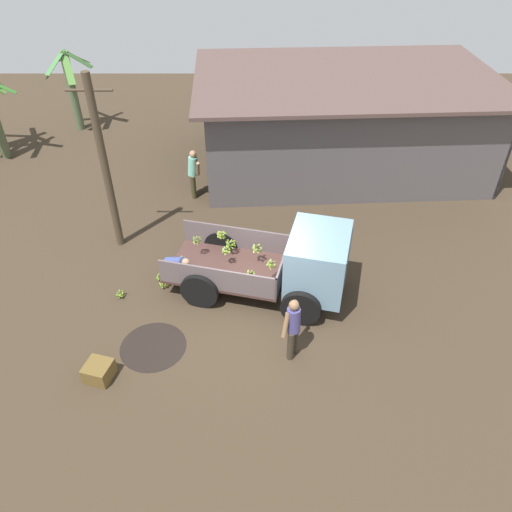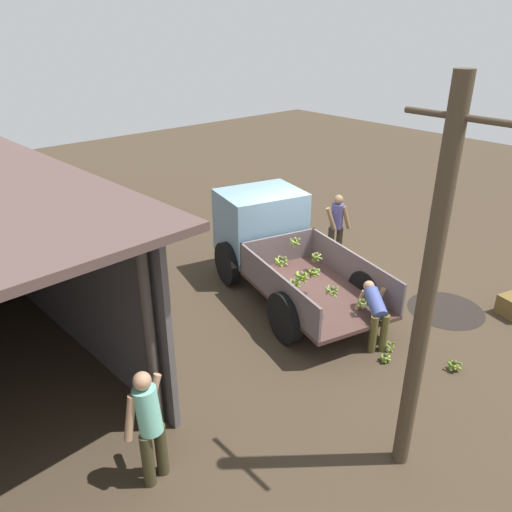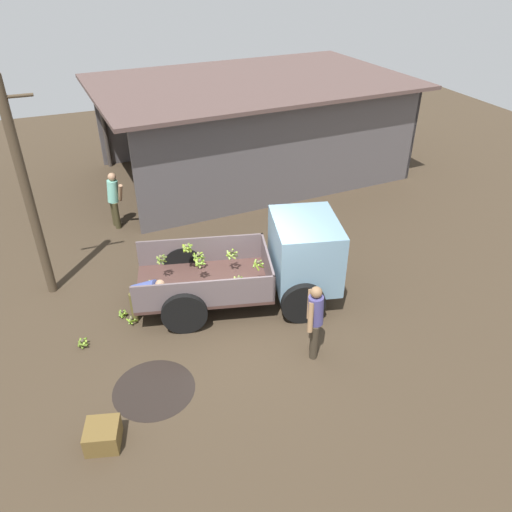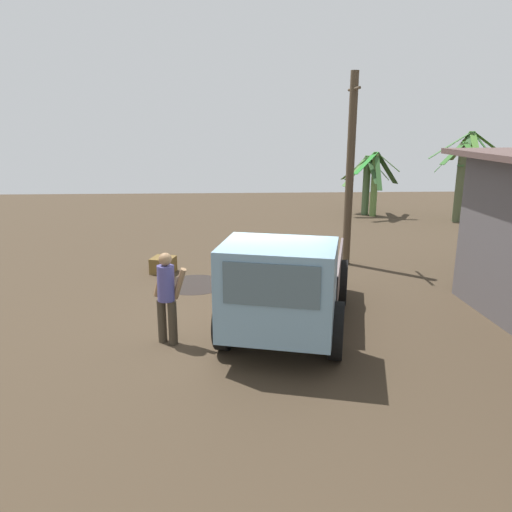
{
  "view_description": "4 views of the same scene",
  "coord_description": "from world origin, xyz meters",
  "views": [
    {
      "loc": [
        -0.11,
        -9.42,
        9.0
      ],
      "look_at": [
        -0.11,
        0.58,
        1.1
      ],
      "focal_mm": 35.0,
      "sensor_mm": 36.0,
      "label": 1
    },
    {
      "loc": [
        -6.68,
        7.45,
        5.52
      ],
      "look_at": [
        0.24,
        1.38,
        1.17
      ],
      "focal_mm": 35.0,
      "sensor_mm": 36.0,
      "label": 2
    },
    {
      "loc": [
        -3.19,
        -8.41,
        7.24
      ],
      "look_at": [
        0.43,
        0.74,
        1.01
      ],
      "focal_mm": 35.0,
      "sensor_mm": 36.0,
      "label": 3
    },
    {
      "loc": [
        9.09,
        -0.51,
        3.93
      ],
      "look_at": [
        -1.05,
        -0.05,
        1.12
      ],
      "focal_mm": 35.0,
      "sensor_mm": 36.0,
      "label": 4
    }
  ],
  "objects": [
    {
      "name": "person_worker_loading",
      "position": [
        -2.24,
        0.64,
        0.69
      ],
      "size": [
        0.85,
        0.81,
        1.11
      ],
      "rotation": [
        0.0,
        0.0,
        -0.55
      ],
      "color": "brown",
      "rests_on": "ground"
    },
    {
      "name": "wooden_crate_0",
      "position": [
        -3.58,
        -2.38,
        0.2
      ],
      "size": [
        0.69,
        0.69,
        0.41
      ],
      "primitive_type": "cube",
      "rotation": [
        0.0,
        0.0,
        6.01
      ],
      "color": "brown",
      "rests_on": "ground"
    },
    {
      "name": "mud_patch_0",
      "position": [
        -2.55,
        -1.49,
        0.0
      ],
      "size": [
        1.57,
        1.57,
        0.01
      ],
      "primitive_type": "cylinder",
      "color": "black",
      "rests_on": "ground"
    },
    {
      "name": "ground",
      "position": [
        0.0,
        0.0,
        0.0
      ],
      "size": [
        36.0,
        36.0,
        0.0
      ],
      "primitive_type": "plane",
      "color": "#3D3022"
    },
    {
      "name": "utility_pole",
      "position": [
        -4.19,
        2.6,
        2.6
      ],
      "size": [
        1.17,
        0.21,
        5.1
      ],
      "color": "#473929",
      "rests_on": "ground"
    },
    {
      "name": "cargo_truck",
      "position": [
        0.91,
        0.33,
        1.06
      ],
      "size": [
        4.9,
        2.96,
        2.0
      ],
      "rotation": [
        0.0,
        0.0,
        -0.24
      ],
      "color": "#482F2A",
      "rests_on": "ground"
    },
    {
      "name": "person_bystander_near_shed",
      "position": [
        -2.2,
        5.31,
        0.94
      ],
      "size": [
        0.49,
        0.7,
        1.69
      ],
      "rotation": [
        0.0,
        0.0,
        0.2
      ],
      "color": "#3B351F",
      "rests_on": "ground"
    },
    {
      "name": "person_foreground_visitor",
      "position": [
        0.71,
        -1.72,
        0.93
      ],
      "size": [
        0.51,
        0.68,
        1.68
      ],
      "rotation": [
        0.0,
        0.0,
        2.66
      ],
      "color": "#372F23",
      "rests_on": "ground"
    },
    {
      "name": "banana_bunch_on_ground_0",
      "position": [
        -2.75,
        0.93,
        0.09
      ],
      "size": [
        0.22,
        0.22,
        0.17
      ],
      "color": "#423C2B",
      "rests_on": "ground"
    },
    {
      "name": "banana_bunch_on_ground_2",
      "position": [
        -2.6,
        0.61,
        0.12
      ],
      "size": [
        0.24,
        0.22,
        0.19
      ],
      "color": "brown",
      "rests_on": "ground"
    },
    {
      "name": "banana_bunch_on_ground_1",
      "position": [
        -3.68,
        0.23,
        0.11
      ],
      "size": [
        0.23,
        0.23,
        0.2
      ],
      "color": "#494230",
      "rests_on": "ground"
    },
    {
      "name": "warehouse_shed",
      "position": [
        3.51,
        7.8,
        2.42
      ],
      "size": [
        10.84,
        7.31,
        3.29
      ],
      "rotation": [
        0.0,
        0.0,
        0.06
      ],
      "color": "#555052",
      "rests_on": "ground"
    }
  ]
}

